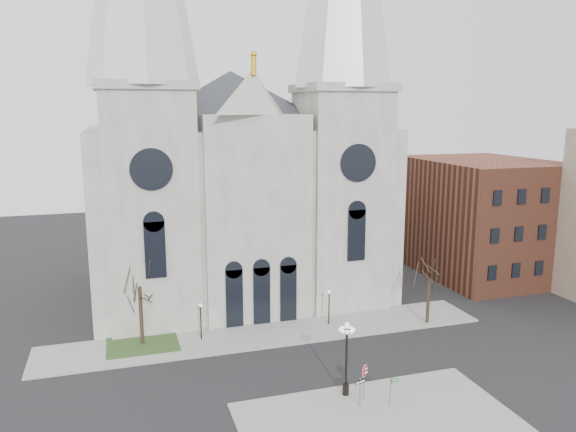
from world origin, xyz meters
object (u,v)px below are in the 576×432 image
object	(u,v)px
globe_lamp	(347,350)
one_way_sign	(360,387)
stop_sign	(364,374)
street_name_sign	(391,389)

from	to	relation	value
globe_lamp	one_way_sign	world-z (taller)	globe_lamp
stop_sign	one_way_sign	bearing A→B (deg)	-149.61
street_name_sign	globe_lamp	bearing A→B (deg)	132.43
globe_lamp	street_name_sign	size ratio (longest dim) A/B	2.68
stop_sign	street_name_sign	xyz separation A→B (m)	(1.38, -1.40, -0.60)
one_way_sign	street_name_sign	bearing A→B (deg)	-33.34
globe_lamp	one_way_sign	distance (m)	2.66
stop_sign	one_way_sign	size ratio (longest dim) A/B	1.24
street_name_sign	one_way_sign	bearing A→B (deg)	161.57
globe_lamp	one_way_sign	size ratio (longest dim) A/B	2.64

